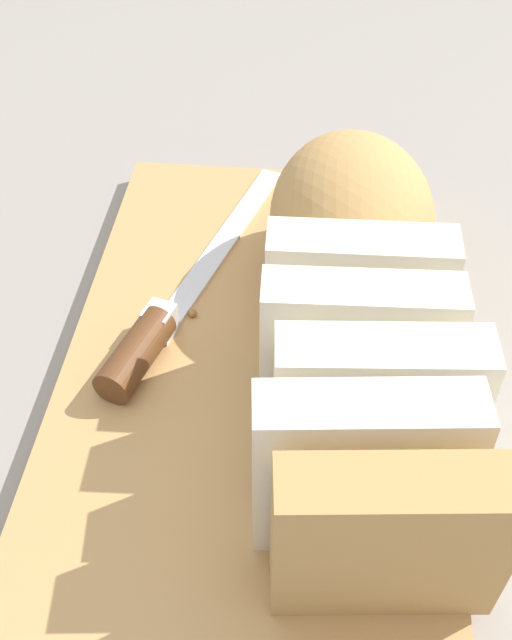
{
  "coord_description": "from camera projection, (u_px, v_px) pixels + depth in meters",
  "views": [
    {
      "loc": [
        0.37,
        0.05,
        0.41
      ],
      "look_at": [
        0.0,
        0.0,
        0.05
      ],
      "focal_mm": 44.61,
      "sensor_mm": 36.0,
      "label": 1
    }
  ],
  "objects": [
    {
      "name": "cutting_board",
      "position": [
        256.0,
        360.0,
        0.55
      ],
      "size": [
        0.45,
        0.27,
        0.02
      ],
      "primitive_type": "cube",
      "rotation": [
        0.0,
        0.0,
        0.04
      ],
      "color": "tan",
      "rests_on": "ground_plane"
    },
    {
      "name": "bread_loaf",
      "position": [
        358.0,
        301.0,
        0.5
      ],
      "size": [
        0.36,
        0.15,
        0.11
      ],
      "rotation": [
        0.0,
        0.0,
        0.1
      ],
      "color": "tan",
      "rests_on": "cutting_board"
    },
    {
      "name": "crumb_near_loaf",
      "position": [
        302.0,
        292.0,
        0.58
      ],
      "size": [
        0.01,
        0.01,
        0.01
      ],
      "primitive_type": "sphere",
      "color": "#996633",
      "rests_on": "cutting_board"
    },
    {
      "name": "crumb_near_knife",
      "position": [
        193.0,
        313.0,
        0.56
      ],
      "size": [
        0.01,
        0.01,
        0.01
      ],
      "primitive_type": "sphere",
      "color": "#996633",
      "rests_on": "cutting_board"
    },
    {
      "name": "ground_plane",
      "position": [
        256.0,
        369.0,
        0.55
      ],
      "size": [
        3.0,
        3.0,
        0.0
      ],
      "primitive_type": "plane",
      "color": "gray"
    },
    {
      "name": "bread_knife",
      "position": [
        156.0,
        328.0,
        0.54
      ],
      "size": [
        0.28,
        0.09,
        0.03
      ],
      "rotation": [
        0.0,
        0.0,
        2.89
      ],
      "color": "silver",
      "rests_on": "cutting_board"
    },
    {
      "name": "crumb_stray_left",
      "position": [
        271.0,
        402.0,
        0.51
      ],
      "size": [
        0.0,
        0.0,
        0.0
      ],
      "primitive_type": "sphere",
      "color": "#996633",
      "rests_on": "cutting_board"
    }
  ]
}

